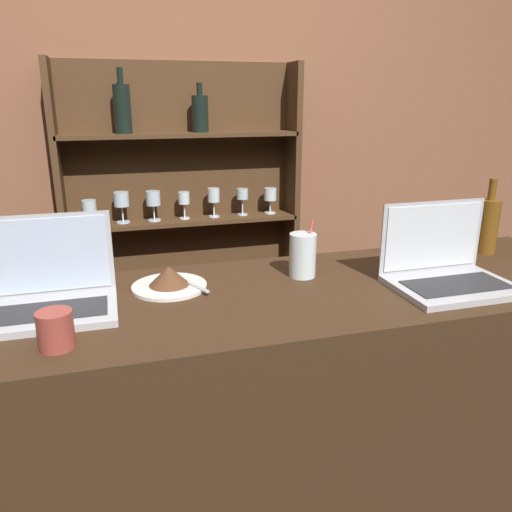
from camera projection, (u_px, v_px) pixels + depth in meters
The scene contains 9 objects.
bar_counter at pixel (267, 442), 1.55m from camera, with size 2.18×0.60×1.00m.
back_wall at pixel (189, 133), 2.51m from camera, with size 7.00×0.06×2.70m.
back_shelf at pixel (183, 227), 2.56m from camera, with size 1.17×0.18×1.69m.
laptop_near at pixel (52, 291), 1.26m from camera, with size 0.31×0.22×0.24m.
laptop_far at pixel (446, 269), 1.44m from camera, with size 0.34×0.25×0.23m.
cake_plate at pixel (169, 280), 1.42m from camera, with size 0.21×0.21×0.07m.
water_glass at pixel (303, 255), 1.50m from camera, with size 0.08×0.08×0.17m.
wine_bottle_amber at pixel (487, 225), 1.73m from camera, with size 0.07×0.07×0.26m.
coffee_cup at pixel (56, 330), 1.07m from camera, with size 0.08×0.08×0.08m.
Camera 1 is at (-0.39, -0.94, 1.52)m, focal length 35.00 mm.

